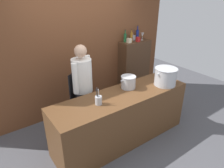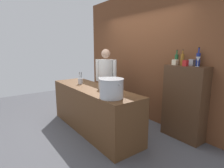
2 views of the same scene
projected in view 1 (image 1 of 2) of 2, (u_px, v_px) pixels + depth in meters
The scene contains 15 objects.
ground_plane at pixel (121, 138), 3.67m from camera, with size 8.00×8.00×0.00m, color #4C4C51.
brick_back_panel at pixel (80, 42), 4.06m from camera, with size 4.40×0.10×3.00m, color brown.
prep_counter at pixel (122, 117), 3.48m from camera, with size 2.43×0.70×0.90m, color brown.
bar_cabinet at pixel (134, 69), 4.95m from camera, with size 0.76×0.32×1.37m, color #472D1C.
chef at pixel (82, 84), 3.49m from camera, with size 0.46×0.41×1.66m.
stockpot_large at pixel (165, 77), 3.56m from camera, with size 0.45×0.40×0.31m.
stockpot_small at pixel (128, 82), 3.47m from camera, with size 0.32×0.26×0.22m.
utensil_crock at pixel (98, 100), 2.98m from camera, with size 0.10×0.10×0.27m.
wine_bottle_green at pixel (125, 38), 4.51m from camera, with size 0.07×0.07×0.28m.
wine_bottle_cobalt at pixel (137, 34), 4.74m from camera, with size 0.07×0.07×0.33m.
wine_bottle_amber at pixel (131, 37), 4.55m from camera, with size 0.06×0.06×0.28m.
wine_glass_short at pixel (142, 35), 4.69m from camera, with size 0.07×0.07×0.17m.
spice_tin_red at pixel (138, 39), 4.58m from camera, with size 0.08×0.08×0.10m, color red.
spice_tin_cream at pixel (129, 41), 4.48m from camera, with size 0.09×0.09×0.10m, color beige.
spice_tin_silver at pixel (133, 38), 4.72m from camera, with size 0.09×0.09×0.11m, color #B2B2B7.
Camera 1 is at (-1.83, -2.26, 2.46)m, focal length 32.30 mm.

